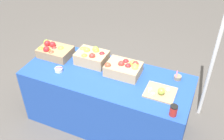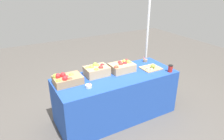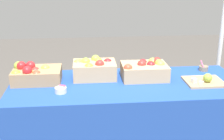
% 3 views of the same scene
% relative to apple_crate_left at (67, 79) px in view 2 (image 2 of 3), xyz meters
% --- Properties ---
extents(ground_plane, '(10.00, 10.00, 0.00)m').
position_rel_apple_crate_left_xyz_m(ground_plane, '(0.75, -0.10, -0.81)').
color(ground_plane, '#56514C').
extents(table, '(1.90, 0.76, 0.74)m').
position_rel_apple_crate_left_xyz_m(table, '(0.75, -0.10, -0.44)').
color(table, '#234CAD').
rests_on(table, ground_plane).
extents(apple_crate_left, '(0.39, 0.28, 0.17)m').
position_rel_apple_crate_left_xyz_m(apple_crate_left, '(0.00, 0.00, 0.00)').
color(apple_crate_left, tan).
rests_on(apple_crate_left, table).
extents(apple_crate_middle, '(0.36, 0.26, 0.18)m').
position_rel_apple_crate_left_xyz_m(apple_crate_middle, '(0.48, 0.06, 0.01)').
color(apple_crate_middle, tan).
rests_on(apple_crate_middle, table).
extents(apple_crate_right, '(0.38, 0.28, 0.17)m').
position_rel_apple_crate_left_xyz_m(apple_crate_right, '(0.92, 0.01, 0.00)').
color(apple_crate_right, tan).
rests_on(apple_crate_right, table).
extents(cutting_board_front, '(0.31, 0.26, 0.09)m').
position_rel_apple_crate_left_xyz_m(cutting_board_front, '(1.37, -0.16, -0.05)').
color(cutting_board_front, tan).
rests_on(cutting_board_front, table).
extents(sample_bowl_near, '(0.08, 0.08, 0.09)m').
position_rel_apple_crate_left_xyz_m(sample_bowl_near, '(1.49, 0.15, -0.05)').
color(sample_bowl_near, gray).
rests_on(sample_bowl_near, table).
extents(sample_bowl_mid, '(0.09, 0.09, 0.08)m').
position_rel_apple_crate_left_xyz_m(sample_bowl_mid, '(0.22, -0.25, -0.05)').
color(sample_bowl_mid, silver).
rests_on(sample_bowl_mid, table).
extents(coffee_cup, '(0.07, 0.07, 0.11)m').
position_rel_apple_crate_left_xyz_m(coffee_cup, '(1.56, -0.40, -0.01)').
color(coffee_cup, red).
rests_on(coffee_cup, table).
extents(tent_pole, '(0.04, 0.04, 2.17)m').
position_rel_apple_crate_left_xyz_m(tent_pole, '(1.80, 0.52, 0.27)').
color(tent_pole, white).
rests_on(tent_pole, ground_plane).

